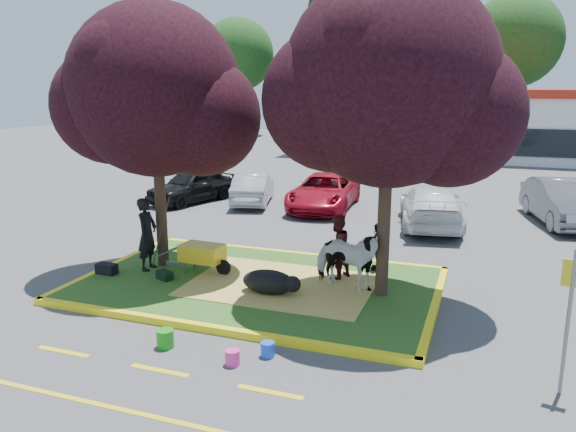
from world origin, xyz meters
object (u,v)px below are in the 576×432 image
(bucket_green, at_px, (165,339))
(bucket_blue, at_px, (268,349))
(handler, at_px, (147,234))
(cow, at_px, (346,260))
(car_silver, at_px, (253,188))
(bucket_pink, at_px, (232,357))
(calf, at_px, (269,282))
(sign_post, at_px, (570,308))
(wheelbarrow, at_px, (203,253))
(car_black, at_px, (192,185))

(bucket_green, height_order, bucket_blue, bucket_green)
(handler, distance_m, bucket_green, 4.32)
(cow, xyz_separation_m, car_silver, (-6.01, 8.65, -0.23))
(bucket_blue, bearing_deg, handler, 145.55)
(bucket_pink, height_order, bucket_blue, bucket_pink)
(calf, xyz_separation_m, sign_post, (5.72, -2.11, 1.01))
(wheelbarrow, relative_size, bucket_pink, 6.89)
(handler, xyz_separation_m, car_black, (-3.46, 8.37, -0.38))
(calf, height_order, bucket_blue, calf)
(sign_post, distance_m, bucket_blue, 4.91)
(bucket_pink, bearing_deg, bucket_blue, 47.32)
(handler, height_order, bucket_green, handler)
(wheelbarrow, relative_size, bucket_blue, 7.03)
(bucket_green, bearing_deg, sign_post, 6.18)
(calf, bearing_deg, car_black, 104.13)
(calf, height_order, handler, handler)
(bucket_blue, height_order, car_silver, car_silver)
(bucket_green, bearing_deg, car_black, 117.19)
(wheelbarrow, xyz_separation_m, bucket_green, (1.16, -3.60, -0.47))
(calf, distance_m, car_black, 11.28)
(bucket_green, height_order, bucket_pink, bucket_green)
(bucket_pink, xyz_separation_m, bucket_blue, (0.45, 0.49, -0.00))
(bucket_pink, bearing_deg, car_silver, 111.85)
(wheelbarrow, height_order, bucket_blue, wheelbarrow)
(sign_post, bearing_deg, car_black, 150.59)
(handler, height_order, car_black, handler)
(sign_post, bearing_deg, bucket_blue, -163.36)
(handler, bearing_deg, bucket_blue, -129.95)
(bucket_pink, bearing_deg, calf, 100.20)
(handler, height_order, sign_post, sign_post)
(handler, relative_size, bucket_pink, 6.66)
(car_black, bearing_deg, bucket_green, -45.28)
(bucket_pink, relative_size, car_silver, 0.07)
(handler, distance_m, car_black, 9.06)
(sign_post, relative_size, car_black, 0.58)
(sign_post, height_order, bucket_blue, sign_post)
(sign_post, xyz_separation_m, car_silver, (-10.17, 11.56, -0.81))
(cow, xyz_separation_m, bucket_green, (-2.45, -3.62, -0.69))
(wheelbarrow, height_order, bucket_pink, wheelbarrow)
(handler, height_order, bucket_pink, handler)
(wheelbarrow, bearing_deg, car_silver, 108.91)
(sign_post, bearing_deg, bucket_green, -162.17)
(cow, bearing_deg, bucket_green, 158.23)
(handler, height_order, car_silver, handler)
(bucket_pink, height_order, car_silver, car_silver)
(wheelbarrow, distance_m, bucket_green, 3.81)
(bucket_green, distance_m, bucket_pink, 1.45)
(car_black, bearing_deg, wheelbarrow, -41.56)
(bucket_pink, distance_m, car_black, 14.07)
(car_silver, bearing_deg, handler, 80.93)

